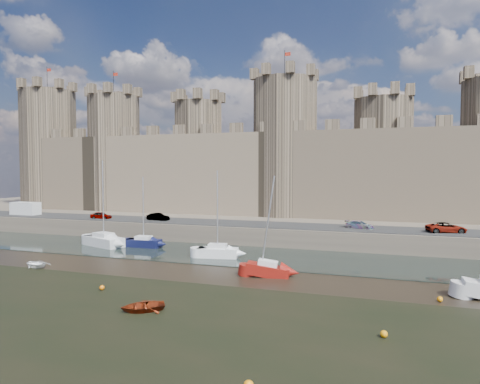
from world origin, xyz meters
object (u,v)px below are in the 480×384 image
(car_0, at_px, (101,215))
(van, at_px, (25,209))
(car_1, at_px, (158,217))
(sailboat_1, at_px, (144,242))
(car_2, at_px, (360,225))
(car_3, at_px, (446,228))
(sailboat_2, at_px, (218,251))
(sailboat_0, at_px, (104,240))
(sailboat_4, at_px, (268,269))

(car_0, relative_size, van, 0.66)
(car_1, bearing_deg, sailboat_1, -155.37)
(car_2, relative_size, van, 0.72)
(car_3, distance_m, sailboat_2, 28.25)
(sailboat_0, relative_size, sailboat_4, 1.17)
(car_0, bearing_deg, sailboat_0, -144.96)
(car_2, xyz_separation_m, sailboat_0, (-32.46, -10.13, -2.16))
(sailboat_2, bearing_deg, sailboat_1, 155.40)
(sailboat_4, bearing_deg, car_2, 59.86)
(car_1, distance_m, van, 25.65)
(van, distance_m, sailboat_2, 41.67)
(car_1, xyz_separation_m, sailboat_1, (2.51, -8.34, -2.34))
(car_2, relative_size, sailboat_0, 0.32)
(sailboat_1, bearing_deg, van, 160.62)
(car_1, relative_size, sailboat_1, 0.38)
(sailboat_1, distance_m, sailboat_2, 12.20)
(car_3, xyz_separation_m, sailboat_0, (-42.79, -9.57, -2.28))
(car_3, bearing_deg, sailboat_4, 119.29)
(car_0, xyz_separation_m, sailboat_2, (24.01, -10.83, -2.26))
(van, bearing_deg, sailboat_0, -20.76)
(sailboat_1, bearing_deg, car_1, 103.96)
(car_1, xyz_separation_m, car_3, (39.91, 0.09, 0.07))
(car_0, distance_m, van, 15.94)
(car_0, relative_size, car_2, 0.92)
(sailboat_1, bearing_deg, sailboat_0, -170.79)
(car_2, relative_size, sailboat_4, 0.38)
(car_1, xyz_separation_m, van, (-25.65, 0.04, 0.52))
(car_3, height_order, van, van)
(car_0, height_order, sailboat_1, sailboat_1)
(sailboat_4, bearing_deg, car_0, 143.57)
(car_3, height_order, sailboat_0, sailboat_0)
(sailboat_0, height_order, sailboat_1, sailboat_0)
(car_3, bearing_deg, van, 74.12)
(car_0, distance_m, car_2, 39.35)
(car_1, distance_m, sailboat_0, 10.16)
(sailboat_0, height_order, sailboat_2, sailboat_0)
(car_0, bearing_deg, car_2, -91.03)
(car_2, xyz_separation_m, sailboat_2, (-15.31, -12.20, -2.22))
(sailboat_0, bearing_deg, sailboat_4, 0.71)
(car_0, height_order, car_1, car_1)
(sailboat_2, height_order, sailboat_4, sailboat_2)
(car_1, distance_m, sailboat_2, 18.51)
(car_3, height_order, sailboat_2, sailboat_2)
(car_3, relative_size, sailboat_0, 0.41)
(car_0, xyz_separation_m, car_3, (49.65, 0.82, 0.08))
(sailboat_1, bearing_deg, car_2, 15.54)
(car_2, height_order, car_3, car_3)
(sailboat_0, bearing_deg, car_1, 92.62)
(car_2, height_order, sailboat_1, sailboat_1)
(car_3, height_order, sailboat_4, sailboat_4)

